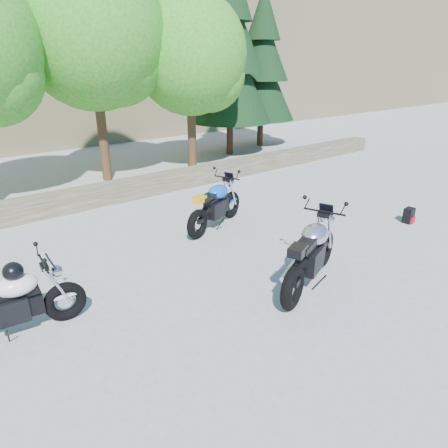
{
  "coord_description": "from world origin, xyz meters",
  "views": [
    {
      "loc": [
        -3.84,
        -4.1,
        3.39
      ],
      "look_at": [
        0.2,
        1.0,
        0.75
      ],
      "focal_mm": 32.0,
      "sensor_mm": 36.0,
      "label": 1
    }
  ],
  "objects_px": {
    "silver_bike": "(311,255)",
    "blue_bike": "(216,206)",
    "white_bike": "(9,302)",
    "backpack": "(409,216)"
  },
  "relations": [
    {
      "from": "white_bike",
      "to": "blue_bike",
      "type": "xyz_separation_m",
      "value": [
        4.39,
        1.37,
        -0.02
      ]
    },
    {
      "from": "silver_bike",
      "to": "backpack",
      "type": "xyz_separation_m",
      "value": [
        3.9,
        0.4,
        -0.38
      ]
    },
    {
      "from": "silver_bike",
      "to": "white_bike",
      "type": "xyz_separation_m",
      "value": [
        -4.09,
        1.55,
        -0.03
      ]
    },
    {
      "from": "silver_bike",
      "to": "white_bike",
      "type": "bearing_deg",
      "value": 137.6
    },
    {
      "from": "silver_bike",
      "to": "blue_bike",
      "type": "bearing_deg",
      "value": 62.37
    },
    {
      "from": "white_bike",
      "to": "backpack",
      "type": "xyz_separation_m",
      "value": [
        7.99,
        -1.15,
        -0.35
      ]
    },
    {
      "from": "backpack",
      "to": "white_bike",
      "type": "bearing_deg",
      "value": 166.2
    },
    {
      "from": "silver_bike",
      "to": "white_bike",
      "type": "height_order",
      "value": "silver_bike"
    },
    {
      "from": "silver_bike",
      "to": "blue_bike",
      "type": "height_order",
      "value": "silver_bike"
    },
    {
      "from": "blue_bike",
      "to": "backpack",
      "type": "height_order",
      "value": "blue_bike"
    }
  ]
}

